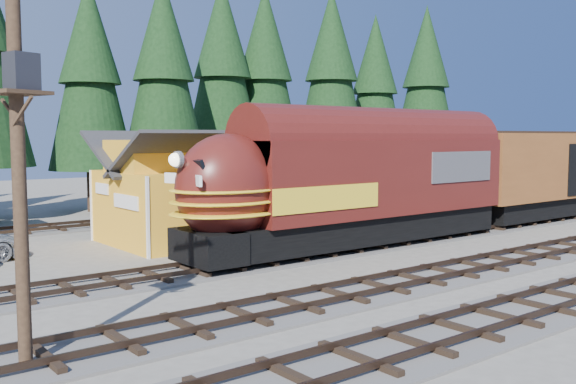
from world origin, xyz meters
TOP-DOWN VIEW (x-y plane):
  - ground at (0.00, 0.00)m, footprint 120.00×120.00m
  - track_siding at (10.00, 4.00)m, footprint 68.00×3.20m
  - track_main_south at (10.00, -2.00)m, footprint 68.00×3.20m
  - depot at (-0.00, 10.50)m, footprint 12.80×7.00m
  - conifer_backdrop at (4.38, 24.99)m, footprint 81.61×23.41m
  - locomotive at (1.78, 4.00)m, footprint 17.61×3.50m
  - boxcar at (18.74, 4.00)m, footprint 15.41×3.30m
  - utility_pole at (-13.61, -2.22)m, footprint 1.35×2.11m

SIDE VIEW (x-z plane):
  - ground at x=0.00m, z-range 0.00..0.00m
  - track_siding at x=10.00m, z-range -0.11..0.22m
  - track_main_south at x=10.00m, z-range -0.11..0.22m
  - locomotive at x=1.78m, z-range 0.37..5.16m
  - boxcar at x=18.74m, z-range 0.46..5.30m
  - depot at x=0.00m, z-range 0.31..5.61m
  - utility_pole at x=-13.61m, z-range 0.63..9.51m
  - conifer_backdrop at x=4.38m, z-range 1.85..18.84m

